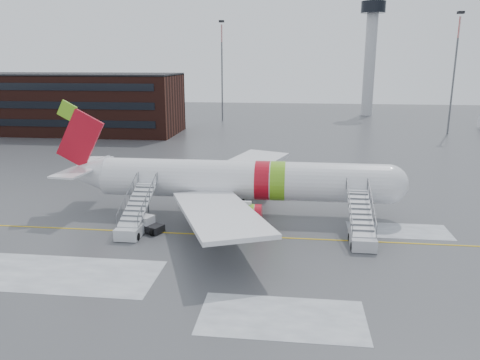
# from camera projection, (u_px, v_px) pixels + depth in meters

# --- Properties ---
(ground) EXTENTS (260.00, 260.00, 0.00)m
(ground) POSITION_uv_depth(u_px,v_px,m) (177.00, 229.00, 42.67)
(ground) COLOR #494C4F
(ground) RESTS_ON ground
(airliner) EXTENTS (35.03, 32.97, 11.18)m
(airliner) POSITION_uv_depth(u_px,v_px,m) (233.00, 180.00, 46.31)
(airliner) COLOR white
(airliner) RESTS_ON ground
(airstair_fwd) EXTENTS (2.05, 7.70, 3.48)m
(airstair_fwd) POSITION_uv_depth(u_px,v_px,m) (361.00, 231.00, 39.26)
(airstair_fwd) COLOR #B5B7BD
(airstair_fwd) RESTS_ON ground
(airstair_aft) EXTENTS (2.05, 7.70, 3.48)m
(airstair_aft) POSITION_uv_depth(u_px,v_px,m) (134.00, 222.00, 41.53)
(airstair_aft) COLOR silver
(airstair_aft) RESTS_ON ground
(pushback_tug) EXTENTS (2.81, 2.52, 1.42)m
(pushback_tug) POSITION_uv_depth(u_px,v_px,m) (148.00, 225.00, 42.00)
(pushback_tug) COLOR black
(pushback_tug) RESTS_ON ground
(terminal_building) EXTENTS (62.00, 16.11, 12.30)m
(terminal_building) POSITION_uv_depth(u_px,v_px,m) (33.00, 103.00, 99.15)
(terminal_building) COLOR #3F1E16
(terminal_building) RESTS_ON ground
(control_tower) EXTENTS (6.40, 6.40, 30.00)m
(control_tower) POSITION_uv_depth(u_px,v_px,m) (371.00, 45.00, 125.91)
(control_tower) COLOR #B2B5BA
(control_tower) RESTS_ON ground
(light_mast_far_ne) EXTENTS (1.20, 1.20, 24.25)m
(light_mast_far_ne) POSITION_uv_depth(u_px,v_px,m) (455.00, 66.00, 94.03)
(light_mast_far_ne) COLOR #595B60
(light_mast_far_ne) RESTS_ON ground
(light_mast_far_n) EXTENTS (1.20, 1.20, 24.25)m
(light_mast_far_n) POSITION_uv_depth(u_px,v_px,m) (222.00, 65.00, 115.14)
(light_mast_far_n) COLOR #595B60
(light_mast_far_n) RESTS_ON ground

